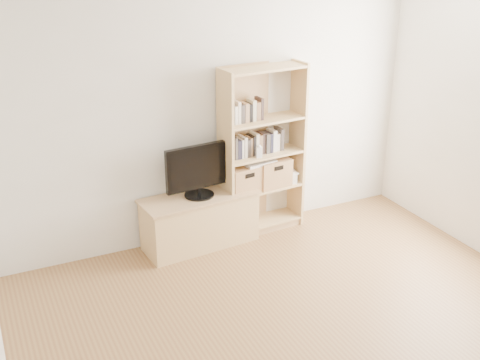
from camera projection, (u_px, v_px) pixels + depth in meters
back_wall at (211, 115)px, 6.00m from camera, size 4.50×0.02×2.60m
ceiling at (377, 10)px, 3.42m from camera, size 4.50×5.00×0.01m
tv_stand at (200, 221)px, 6.13m from camera, size 1.19×0.54×0.53m
bookshelf at (262, 151)px, 6.23m from camera, size 0.92×0.39×1.79m
television at (199, 171)px, 5.92m from camera, size 0.69×0.12×0.54m
books_row_mid at (261, 142)px, 6.21m from camera, size 0.84×0.19×0.22m
books_row_upper at (245, 111)px, 5.97m from camera, size 0.41×0.16×0.21m
baby_monitor at (259, 152)px, 6.09m from camera, size 0.06×0.05×0.11m
basket_left at (243, 178)px, 6.21m from camera, size 0.37×0.32×0.28m
basket_right at (271, 171)px, 6.37m from camera, size 0.38×0.33×0.30m
laptop at (257, 162)px, 6.23m from camera, size 0.38×0.29×0.03m
magazine_stack at (286, 176)px, 6.50m from camera, size 0.20×0.26×0.11m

